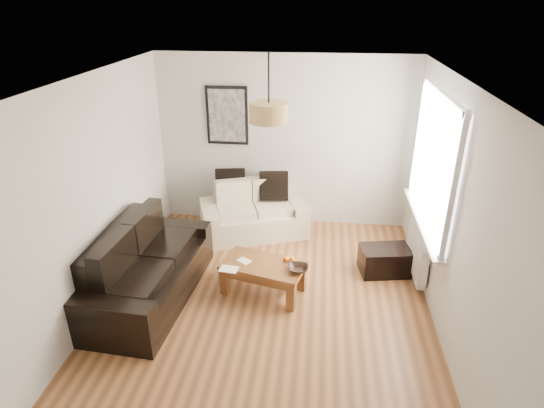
# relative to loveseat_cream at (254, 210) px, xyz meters

# --- Properties ---
(floor) EXTENTS (4.50, 4.50, 0.00)m
(floor) POSITION_rel_loveseat_cream_xyz_m (0.41, -1.78, -0.38)
(floor) COLOR brown
(floor) RESTS_ON ground
(ceiling) EXTENTS (3.80, 4.50, 0.00)m
(ceiling) POSITION_rel_loveseat_cream_xyz_m (0.41, -1.78, 2.22)
(ceiling) COLOR white
(ceiling) RESTS_ON floor
(wall_back) EXTENTS (3.80, 0.04, 2.60)m
(wall_back) POSITION_rel_loveseat_cream_xyz_m (0.41, 0.47, 0.92)
(wall_back) COLOR silver
(wall_back) RESTS_ON floor
(wall_front) EXTENTS (3.80, 0.04, 2.60)m
(wall_front) POSITION_rel_loveseat_cream_xyz_m (0.41, -4.03, 0.92)
(wall_front) COLOR silver
(wall_front) RESTS_ON floor
(wall_left) EXTENTS (0.04, 4.50, 2.60)m
(wall_left) POSITION_rel_loveseat_cream_xyz_m (-1.49, -1.78, 0.92)
(wall_left) COLOR silver
(wall_left) RESTS_ON floor
(wall_right) EXTENTS (0.04, 4.50, 2.60)m
(wall_right) POSITION_rel_loveseat_cream_xyz_m (2.31, -1.78, 0.92)
(wall_right) COLOR silver
(wall_right) RESTS_ON floor
(window_bay) EXTENTS (0.14, 1.90, 1.60)m
(window_bay) POSITION_rel_loveseat_cream_xyz_m (2.27, -0.98, 1.22)
(window_bay) COLOR white
(window_bay) RESTS_ON wall_right
(radiator) EXTENTS (0.10, 0.90, 0.52)m
(radiator) POSITION_rel_loveseat_cream_xyz_m (2.23, -0.98, -0.00)
(radiator) COLOR white
(radiator) RESTS_ON wall_right
(poster) EXTENTS (0.62, 0.04, 0.87)m
(poster) POSITION_rel_loveseat_cream_xyz_m (-0.44, 0.44, 1.32)
(poster) COLOR black
(poster) RESTS_ON wall_back
(pendant_shade) EXTENTS (0.40, 0.40, 0.20)m
(pendant_shade) POSITION_rel_loveseat_cream_xyz_m (0.41, -1.48, 1.85)
(pendant_shade) COLOR tan
(pendant_shade) RESTS_ON ceiling
(loveseat_cream) EXTENTS (1.74, 1.32, 0.77)m
(loveseat_cream) POSITION_rel_loveseat_cream_xyz_m (0.00, 0.00, 0.00)
(loveseat_cream) COLOR #BCAC97
(loveseat_cream) RESTS_ON floor
(sofa_leather) EXTENTS (1.12, 2.07, 0.86)m
(sofa_leather) POSITION_rel_loveseat_cream_xyz_m (-1.02, -1.74, 0.05)
(sofa_leather) COLOR black
(sofa_leather) RESTS_ON floor
(coffee_table) EXTENTS (1.08, 0.76, 0.40)m
(coffee_table) POSITION_rel_loveseat_cream_xyz_m (0.34, -1.49, -0.18)
(coffee_table) COLOR brown
(coffee_table) RESTS_ON floor
(ottoman) EXTENTS (0.69, 0.51, 0.36)m
(ottoman) POSITION_rel_loveseat_cream_xyz_m (1.86, -0.89, -0.21)
(ottoman) COLOR black
(ottoman) RESTS_ON floor
(cushion_left) EXTENTS (0.47, 0.21, 0.45)m
(cushion_left) POSITION_rel_loveseat_cream_xyz_m (-0.38, 0.19, 0.33)
(cushion_left) COLOR black
(cushion_left) RESTS_ON loveseat_cream
(cushion_right) EXTENTS (0.45, 0.19, 0.43)m
(cushion_right) POSITION_rel_loveseat_cream_xyz_m (0.28, 0.19, 0.33)
(cushion_right) COLOR black
(cushion_right) RESTS_ON loveseat_cream
(fruit_bowl) EXTENTS (0.24, 0.24, 0.06)m
(fruit_bowl) POSITION_rel_loveseat_cream_xyz_m (0.77, -1.60, 0.04)
(fruit_bowl) COLOR black
(fruit_bowl) RESTS_ON coffee_table
(orange_a) EXTENTS (0.06, 0.06, 0.06)m
(orange_a) POSITION_rel_loveseat_cream_xyz_m (0.63, -1.41, 0.06)
(orange_a) COLOR orange
(orange_a) RESTS_ON fruit_bowl
(orange_b) EXTENTS (0.08, 0.08, 0.06)m
(orange_b) POSITION_rel_loveseat_cream_xyz_m (0.68, -1.41, 0.06)
(orange_b) COLOR orange
(orange_b) RESTS_ON fruit_bowl
(orange_c) EXTENTS (0.08, 0.08, 0.07)m
(orange_c) POSITION_rel_loveseat_cream_xyz_m (0.61, -1.43, 0.06)
(orange_c) COLOR #F35314
(orange_c) RESTS_ON fruit_bowl
(papers) EXTENTS (0.23, 0.17, 0.01)m
(papers) POSITION_rel_loveseat_cream_xyz_m (-0.05, -1.66, 0.02)
(papers) COLOR white
(papers) RESTS_ON coffee_table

